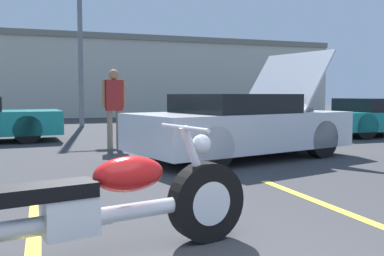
# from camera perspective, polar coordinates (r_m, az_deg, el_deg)

# --- Properties ---
(far_building) EXTENTS (32.00, 4.20, 4.40)m
(far_building) POSITION_cam_1_polar(r_m,az_deg,el_deg) (24.64, -17.58, 6.90)
(far_building) COLOR beige
(far_building) RESTS_ON ground
(light_pole) EXTENTS (1.21, 0.28, 7.52)m
(light_pole) POSITION_cam_1_polar(r_m,az_deg,el_deg) (16.91, -14.46, 14.33)
(light_pole) COLOR slate
(light_pole) RESTS_ON ground
(motorcycle) EXTENTS (2.57, 0.86, 0.96)m
(motorcycle) POSITION_cam_1_polar(r_m,az_deg,el_deg) (3.12, -13.45, -10.57)
(motorcycle) COLOR black
(motorcycle) RESTS_ON ground
(show_car_hood_open) EXTENTS (4.51, 2.92, 2.07)m
(show_car_hood_open) POSITION_cam_1_polar(r_m,az_deg,el_deg) (8.18, 6.56, 0.37)
(show_car_hood_open) COLOR silver
(show_car_hood_open) RESTS_ON ground
(parked_car_right_row) EXTENTS (4.78, 1.95, 1.09)m
(parked_car_right_row) POSITION_cam_1_polar(r_m,az_deg,el_deg) (13.98, 24.21, 1.38)
(parked_car_right_row) COLOR teal
(parked_car_right_row) RESTS_ON ground
(spectator_by_show_car) EXTENTS (0.52, 0.23, 1.75)m
(spectator_by_show_car) POSITION_cam_1_polar(r_m,az_deg,el_deg) (9.58, -10.36, 3.48)
(spectator_by_show_car) COLOR gray
(spectator_by_show_car) RESTS_ON ground
(spectator_far_lot) EXTENTS (0.52, 0.23, 1.74)m
(spectator_far_lot) POSITION_cam_1_polar(r_m,az_deg,el_deg) (11.77, 11.58, 3.58)
(spectator_far_lot) COLOR #333338
(spectator_far_lot) RESTS_ON ground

